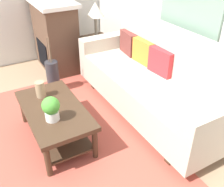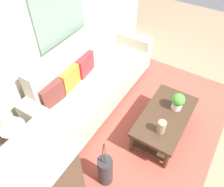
# 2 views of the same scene
# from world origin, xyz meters

# --- Properties ---
(ground_plane) EXTENTS (8.88, 8.88, 0.00)m
(ground_plane) POSITION_xyz_m (0.00, 0.00, 0.00)
(ground_plane) COLOR #9E7F60
(wall_back) EXTENTS (4.88, 0.10, 2.70)m
(wall_back) POSITION_xyz_m (0.00, 2.20, 1.35)
(wall_back) COLOR silver
(wall_back) RESTS_ON ground_plane
(area_rug) EXTENTS (2.95, 1.78, 0.01)m
(area_rug) POSITION_xyz_m (0.00, 0.50, 0.01)
(area_rug) COLOR #B24C3D
(area_rug) RESTS_ON ground_plane
(couch) EXTENTS (2.36, 0.84, 1.08)m
(couch) POSITION_xyz_m (-0.05, 1.67, 0.43)
(couch) COLOR beige
(couch) RESTS_ON ground_plane
(throw_pillow_maroon) EXTENTS (0.37, 0.16, 0.32)m
(throw_pillow_maroon) POSITION_xyz_m (-0.80, 1.79, 0.68)
(throw_pillow_maroon) COLOR brown
(throw_pillow_maroon) RESTS_ON couch
(throw_pillow_orange) EXTENTS (0.37, 0.14, 0.32)m
(throw_pillow_orange) POSITION_xyz_m (-0.42, 1.79, 0.68)
(throw_pillow_orange) COLOR orange
(throw_pillow_orange) RESTS_ON couch
(throw_pillow_crimson) EXTENTS (0.37, 0.15, 0.32)m
(throw_pillow_crimson) POSITION_xyz_m (-0.05, 1.79, 0.68)
(throw_pillow_crimson) COLOR red
(throw_pillow_crimson) RESTS_ON couch
(coffee_table) EXTENTS (1.10, 0.60, 0.43)m
(coffee_table) POSITION_xyz_m (-0.11, 0.39, 0.31)
(coffee_table) COLOR #422D1E
(coffee_table) RESTS_ON ground_plane
(tabletop_vase) EXTENTS (0.11, 0.11, 0.19)m
(tabletop_vase) POSITION_xyz_m (-0.41, 0.34, 0.52)
(tabletop_vase) COLOR tan
(tabletop_vase) RESTS_ON coffee_table
(potted_plant_tabletop) EXTENTS (0.18, 0.18, 0.26)m
(potted_plant_tabletop) POSITION_xyz_m (0.08, 0.32, 0.57)
(potted_plant_tabletop) COLOR white
(potted_plant_tabletop) RESTS_ON coffee_table
(side_table) EXTENTS (0.44, 0.44, 0.56)m
(side_table) POSITION_xyz_m (-1.53, 1.63, 0.28)
(side_table) COLOR #422D1E
(side_table) RESTS_ON ground_plane
(table_lamp) EXTENTS (0.28, 0.28, 0.57)m
(table_lamp) POSITION_xyz_m (-1.53, 1.63, 0.99)
(table_lamp) COLOR gray
(table_lamp) RESTS_ON side_table
(fireplace) EXTENTS (1.02, 0.58, 1.16)m
(fireplace) POSITION_xyz_m (-1.89, 1.04, 0.59)
(fireplace) COLOR brown
(fireplace) RESTS_ON ground_plane
(floor_vase) EXTENTS (0.18, 0.18, 0.48)m
(floor_vase) POSITION_xyz_m (-1.15, 0.71, 0.24)
(floor_vase) COLOR #2D2D33
(floor_vase) RESTS_ON ground_plane
(floor_vase_branch_a) EXTENTS (0.02, 0.02, 0.36)m
(floor_vase_branch_a) POSITION_xyz_m (-1.13, 0.71, 0.66)
(floor_vase_branch_a) COLOR brown
(floor_vase_branch_a) RESTS_ON floor_vase
(floor_vase_branch_b) EXTENTS (0.04, 0.03, 0.36)m
(floor_vase_branch_b) POSITION_xyz_m (-1.17, 0.73, 0.66)
(floor_vase_branch_b) COLOR brown
(floor_vase_branch_b) RESTS_ON floor_vase
(floor_vase_branch_c) EXTENTS (0.02, 0.02, 0.36)m
(floor_vase_branch_c) POSITION_xyz_m (-1.16, 0.69, 0.66)
(floor_vase_branch_c) COLOR brown
(floor_vase_branch_c) RESTS_ON floor_vase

